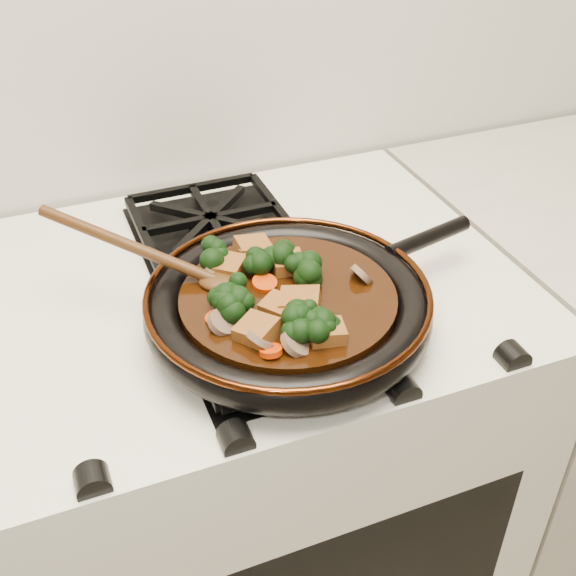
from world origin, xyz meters
name	(u,v)px	position (x,y,z in m)	size (l,w,h in m)	color
stove	(251,488)	(0.00, 1.69, 0.45)	(0.76, 0.60, 0.90)	white
burner_grate_front	(277,332)	(0.00, 1.55, 0.91)	(0.23, 0.23, 0.03)	black
burner_grate_back	(211,223)	(0.00, 1.83, 0.91)	(0.23, 0.23, 0.03)	black
skillet	(289,305)	(0.02, 1.56, 0.94)	(0.48, 0.35, 0.05)	black
braising_sauce	(288,302)	(0.02, 1.56, 0.95)	(0.27, 0.27, 0.02)	black
tofu_cube_0	(300,303)	(0.02, 1.53, 0.97)	(0.04, 0.05, 0.02)	brown
tofu_cube_1	(278,307)	(0.00, 1.53, 0.97)	(0.04, 0.03, 0.02)	brown
tofu_cube_2	(288,264)	(0.04, 1.61, 0.97)	(0.04, 0.04, 0.02)	brown
tofu_cube_3	(327,333)	(0.03, 1.47, 0.97)	(0.04, 0.04, 0.02)	brown
tofu_cube_4	(257,331)	(-0.04, 1.50, 0.97)	(0.04, 0.04, 0.02)	brown
tofu_cube_5	(253,249)	(0.01, 1.66, 0.97)	(0.04, 0.04, 0.02)	brown
tofu_cube_6	(227,267)	(-0.03, 1.63, 0.97)	(0.04, 0.04, 0.02)	brown
tofu_cube_7	(259,256)	(0.01, 1.64, 0.97)	(0.04, 0.04, 0.02)	brown
broccoli_floret_0	(304,322)	(0.01, 1.49, 0.97)	(0.06, 0.06, 0.06)	black
broccoli_floret_1	(303,335)	(0.00, 1.47, 0.97)	(0.06, 0.06, 0.05)	black
broccoli_floret_2	(233,306)	(-0.05, 1.55, 0.97)	(0.06, 0.06, 0.05)	black
broccoli_floret_3	(325,329)	(0.03, 1.48, 0.97)	(0.06, 0.06, 0.05)	black
broccoli_floret_4	(234,294)	(-0.05, 1.57, 0.97)	(0.06, 0.06, 0.06)	black
broccoli_floret_5	(217,257)	(-0.04, 1.65, 0.97)	(0.06, 0.06, 0.06)	black
broccoli_floret_6	(305,279)	(0.05, 1.57, 0.97)	(0.06, 0.06, 0.05)	black
broccoli_floret_7	(278,258)	(0.03, 1.62, 0.97)	(0.06, 0.06, 0.06)	black
broccoli_floret_8	(252,266)	(-0.01, 1.62, 0.97)	(0.06, 0.06, 0.05)	black
broccoli_floret_9	(303,274)	(0.05, 1.58, 0.97)	(0.06, 0.06, 0.05)	black
carrot_coin_0	(310,323)	(0.02, 1.50, 0.96)	(0.03, 0.03, 0.01)	#C13205
carrot_coin_1	(217,317)	(-0.08, 1.55, 0.96)	(0.03, 0.03, 0.01)	#C13205
carrot_coin_2	(271,351)	(-0.04, 1.47, 0.96)	(0.03, 0.03, 0.01)	#C13205
carrot_coin_3	(265,283)	(0.00, 1.59, 0.96)	(0.03, 0.03, 0.01)	#C13205
mushroom_slice_0	(296,343)	(-0.01, 1.47, 0.97)	(0.04, 0.04, 0.01)	brown
mushroom_slice_1	(222,323)	(-0.07, 1.53, 0.97)	(0.03, 0.03, 0.01)	brown
mushroom_slice_2	(361,275)	(0.12, 1.56, 0.97)	(0.03, 0.03, 0.01)	brown
mushroom_slice_3	(216,273)	(-0.05, 1.63, 0.97)	(0.03, 0.03, 0.01)	brown
mushroom_slice_4	(261,340)	(-0.04, 1.49, 0.97)	(0.04, 0.04, 0.01)	brown
wooden_spoon	(168,261)	(-0.11, 1.65, 0.98)	(0.14, 0.12, 0.24)	#41240D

